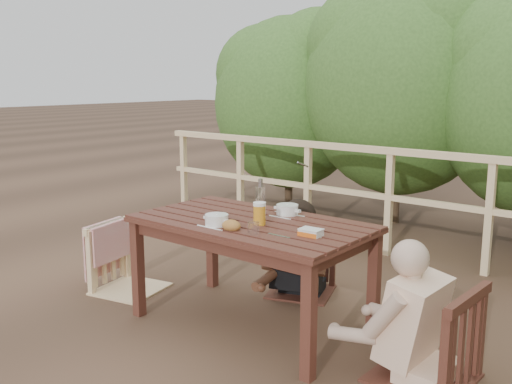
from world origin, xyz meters
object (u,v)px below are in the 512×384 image
Objects in this scene: chair_left at (128,229)px; butter_tub at (311,233)px; chair_right at (427,289)px; diner_right at (434,270)px; woman at (304,219)px; soup_near at (217,221)px; chair_far at (302,234)px; bottle at (260,199)px; tumbler at (253,229)px; soup_far at (287,211)px; beer_glass at (260,214)px; table at (251,274)px; bread_roll at (231,226)px.

chair_left is 1.67m from butter_tub.
diner_right is (0.03, 0.00, 0.11)m from chair_right.
diner_right is at bearing -99.03° from chair_left.
diner_right reaches higher than butter_tub.
butter_tub is at bearing -101.17° from chair_left.
soup_near is (-0.02, -0.94, 0.17)m from woman.
diner_right is at bearing -46.76° from chair_far.
chair_left is 3.64× the size of bottle.
bottle is 0.44m from tumbler.
beer_glass reaches higher than soup_far.
tumbler is at bearing -71.71° from chair_right.
woman reaches higher than soup_near.
tumbler is at bearing -76.04° from soup_far.
soup_near is (-0.02, -0.92, 0.28)m from chair_far.
woman is 0.91× the size of diner_right.
diner_right reaches higher than bottle.
soup_far is 0.54m from tumbler.
chair_right is 1.12m from beer_glass.
soup_near is 0.37m from bottle.
beer_glass reaches higher than table.
soup_far is (0.16, -0.41, 0.28)m from chair_far.
bottle is at bearing 100.92° from bread_roll.
woman reaches higher than soup_far.
chair_left reaches higher than beer_glass.
bread_roll is at bearing -93.67° from soup_far.
table is 6.12× the size of soup_near.
beer_glass is at bearing -95.96° from chair_far.
chair_far is at bearing -65.65° from chair_left.
table is 0.49m from soup_far.
chair_far reaches higher than tumbler.
soup_near is 0.93× the size of bottle.
bottle is (-0.07, 0.38, 0.10)m from bread_roll.
chair_far is at bearing 65.49° from diner_right.
table is 5.67× the size of bottle.
beer_glass is at bearing 96.72° from diner_right.
tumbler reaches higher than bread_roll.
chair_right is 1.25m from bottle.
soup_near is at bearing 170.99° from bread_roll.
diner_right is 1.34m from soup_near.
bread_roll reaches higher than butter_tub.
diner_right is at bearing 4.67° from butter_tub.
bread_roll is (0.05, -0.25, 0.39)m from table.
beer_glass reaches higher than tumbler.
chair_left is 0.77× the size of diner_right.
woman is 4.63× the size of soup_far.
chair_left is 1.09m from soup_near.
bottle is at bearing 78.91° from soup_near.
woman is at bearing 106.86° from tumbler.
soup_near is 1.97× the size of bread_roll.
bread_roll is at bearing 106.33° from diner_right.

